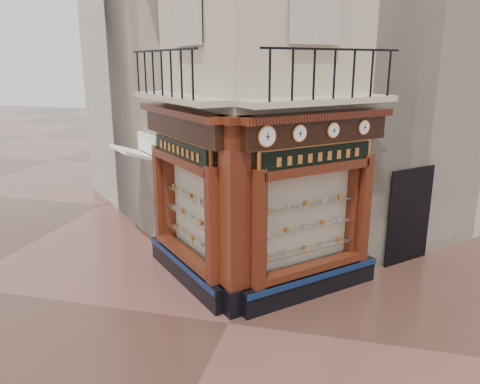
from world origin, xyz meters
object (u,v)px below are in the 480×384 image
(clock_a, at_px, (267,136))
(clock_c, at_px, (333,130))
(awning, at_px, (138,244))
(clock_d, at_px, (364,127))
(corner_pilaster, at_px, (235,221))
(signboard_left, at_px, (181,150))
(clock_b, at_px, (299,133))
(signboard_right, at_px, (318,156))

(clock_a, xyz_separation_m, clock_c, (1.12, 1.12, 0.00))
(clock_a, height_order, clock_c, clock_a)
(awning, bearing_deg, clock_c, -153.20)
(clock_a, distance_m, clock_d, 2.43)
(corner_pilaster, bearing_deg, signboard_left, 100.25)
(clock_c, bearing_deg, clock_d, 0.00)
(clock_c, bearing_deg, corner_pilaster, 168.05)
(clock_b, height_order, signboard_right, clock_b)
(signboard_left, bearing_deg, clock_c, -133.00)
(signboard_right, bearing_deg, corner_pilaster, 169.75)
(clock_c, bearing_deg, awning, 116.80)
(clock_a, distance_m, clock_c, 1.59)
(corner_pilaster, height_order, clock_d, corner_pilaster)
(clock_c, distance_m, signboard_right, 0.60)
(clock_b, distance_m, signboard_left, 2.69)
(corner_pilaster, height_order, clock_b, corner_pilaster)
(clock_c, bearing_deg, clock_a, 180.00)
(corner_pilaster, relative_size, awning, 2.83)
(corner_pilaster, bearing_deg, signboard_right, -10.25)
(clock_a, relative_size, awning, 0.28)
(clock_a, relative_size, clock_c, 1.27)
(corner_pilaster, distance_m, clock_c, 2.66)
(clock_a, xyz_separation_m, clock_d, (1.72, 1.72, 0.00))
(clock_b, xyz_separation_m, clock_d, (1.19, 1.19, 0.00))
(clock_a, xyz_separation_m, signboard_right, (0.86, 1.01, -0.52))
(clock_c, distance_m, awning, 6.66)
(awning, relative_size, signboard_right, 0.67)
(clock_a, distance_m, signboard_right, 1.42)
(clock_b, xyz_separation_m, awning, (-4.71, 2.34, -3.62))
(corner_pilaster, relative_size, clock_c, 12.74)
(signboard_left, bearing_deg, corner_pilaster, -169.75)
(corner_pilaster, xyz_separation_m, clock_d, (2.32, 1.72, 1.67))
(clock_d, distance_m, awning, 7.02)
(clock_c, relative_size, signboard_left, 0.15)
(corner_pilaster, xyz_separation_m, clock_b, (1.13, 0.53, 1.67))
(clock_d, bearing_deg, clock_a, 180.00)
(clock_d, relative_size, signboard_left, 0.15)
(signboard_left, bearing_deg, awning, 3.74)
(clock_a, bearing_deg, clock_d, 0.00)
(awning, relative_size, signboard_left, 0.70)
(clock_a, xyz_separation_m, signboard_left, (-2.07, 1.01, -0.52))
(clock_d, height_order, signboard_left, clock_d)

